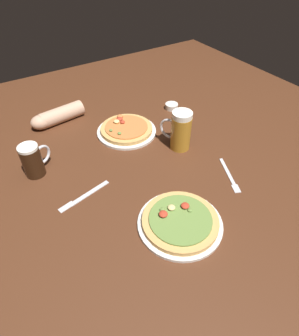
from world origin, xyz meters
TOP-DOWN VIEW (x-y plane):
  - ground_plane at (0.00, 0.00)m, footprint 2.40×2.40m
  - pizza_plate_near at (-0.06, -0.29)m, footprint 0.29×0.29m
  - pizza_plate_far at (0.06, 0.30)m, footprint 0.29×0.29m
  - beer_mug_dark at (-0.40, 0.24)m, footprint 0.13×0.09m
  - beer_mug_amber at (0.21, 0.07)m, footprint 0.10×0.14m
  - ramekin_sauce at (0.38, 0.37)m, footprint 0.07×0.07m
  - fork_left at (0.26, -0.20)m, footprint 0.10×0.20m
  - knife_right at (-0.28, 0.01)m, footprint 0.22×0.07m
  - diner_arm at (-0.20, 0.57)m, footprint 0.28×0.11m

SIDE VIEW (x-z plane):
  - ground_plane at x=0.00m, z-range -0.03..0.00m
  - fork_left at x=0.26m, z-range 0.00..0.01m
  - knife_right at x=-0.28m, z-range 0.00..0.01m
  - ramekin_sauce at x=0.38m, z-range 0.00..0.03m
  - pizza_plate_far at x=0.06m, z-range -0.01..0.04m
  - pizza_plate_near at x=-0.06m, z-range -0.01..0.04m
  - diner_arm at x=-0.20m, z-range 0.00..0.08m
  - beer_mug_dark at x=-0.40m, z-range 0.00..0.14m
  - beer_mug_amber at x=0.21m, z-range 0.00..0.18m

